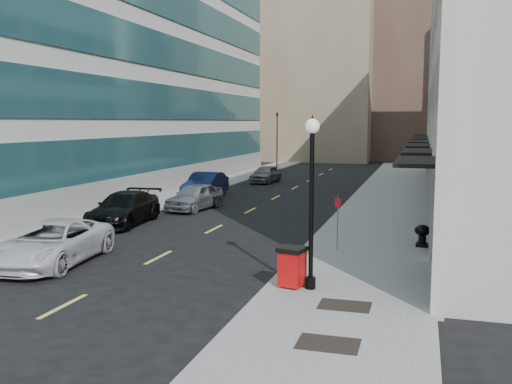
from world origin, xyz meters
The scene contains 21 objects.
ground centered at (0.00, 0.00, 0.00)m, with size 160.00×160.00×0.00m, color black.
sidewalk_right centered at (7.50, 20.00, 0.07)m, with size 5.00×80.00×0.15m, color gray.
sidewalk_left centered at (-6.50, 20.00, 0.07)m, with size 3.00×80.00×0.15m, color gray.
building_left centered at (-15.95, 27.00, 9.99)m, with size 16.14×46.00×20.00m.
skyline_tan_near centered at (-4.00, 68.00, 14.00)m, with size 14.00×18.00×28.00m, color #988363.
skyline_brown centered at (8.00, 72.00, 17.00)m, with size 12.00×16.00×34.00m, color brown.
skyline_tan_far centered at (-14.00, 78.00, 11.00)m, with size 12.00×14.00×22.00m, color #988363.
skyline_stone centered at (18.00, 66.00, 10.00)m, with size 10.00×14.00×20.00m, color #BAAE9E.
grate_mid centered at (7.60, 1.00, 0.15)m, with size 1.40×1.00×0.01m, color black.
grate_far centered at (7.60, 3.80, 0.15)m, with size 1.40×1.00×0.01m, color black.
road_centerline centered at (0.00, 17.00, 0.01)m, with size 0.15×68.20×0.01m.
traffic_signal centered at (-5.50, 48.00, 5.72)m, with size 0.66×0.66×6.98m.
car_white_van centered at (-3.20, 6.00, 0.78)m, with size 2.59×5.61×1.56m, color silver.
car_black_pickup centered at (-4.80, 14.00, 0.80)m, with size 2.25×5.53×1.61m, color black.
car_silver_sedan centered at (-3.20, 19.41, 0.78)m, with size 1.84×4.58×1.56m, color gray.
car_blue_sedan centered at (-4.60, 24.62, 0.85)m, with size 1.80×5.16×1.70m, color #121F46.
car_grey_sedan centered at (-3.20, 35.00, 0.73)m, with size 1.73×4.31×1.47m, color slate.
trash_bin centered at (5.83, 5.14, 0.81)m, with size 0.90×0.93×1.23m.
lamppost centered at (6.40, 5.12, 3.19)m, with size 0.43×0.43×5.18m.
sign_post centered at (6.40, 10.63, 1.56)m, with size 0.25×0.11×2.16m.
urn_planter centered at (9.60, 12.11, 0.69)m, with size 0.64×0.64×0.88m.
Camera 1 is at (9.49, -11.26, 5.11)m, focal length 40.00 mm.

